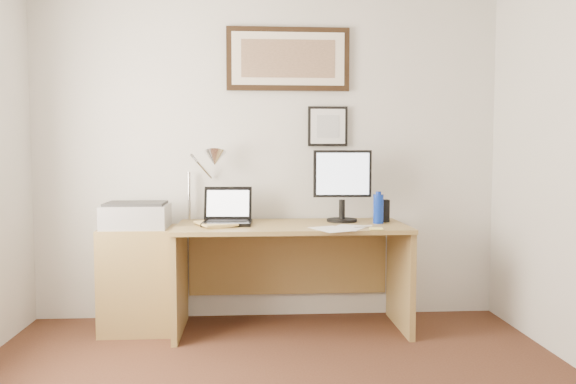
{
  "coord_description": "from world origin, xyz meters",
  "views": [
    {
      "loc": [
        -0.13,
        -2.26,
        1.25
      ],
      "look_at": [
        0.11,
        1.43,
        0.99
      ],
      "focal_mm": 35.0,
      "sensor_mm": 36.0,
      "label": 1
    }
  ],
  "objects": [
    {
      "name": "paper_sheet_b",
      "position": [
        0.51,
        1.42,
        0.75
      ],
      "size": [
        0.32,
        0.36,
        0.0
      ],
      "primitive_type": "cube",
      "rotation": [
        0.0,
        0.0,
        -0.52
      ],
      "color": "white",
      "rests_on": "desk"
    },
    {
      "name": "wall_back",
      "position": [
        0.0,
        2.0,
        1.25
      ],
      "size": [
        3.5,
        0.02,
        2.5
      ],
      "primitive_type": "cube",
      "color": "silver",
      "rests_on": "ground"
    },
    {
      "name": "sticky_pad",
      "position": [
        0.68,
        1.32,
        0.76
      ],
      "size": [
        0.09,
        0.09,
        0.01
      ],
      "primitive_type": "cube",
      "rotation": [
        0.0,
        0.0,
        -0.13
      ],
      "color": "#FFF078",
      "rests_on": "desk"
    },
    {
      "name": "picture_large",
      "position": [
        0.15,
        1.97,
        1.95
      ],
      "size": [
        0.92,
        0.04,
        0.47
      ],
      "color": "black",
      "rests_on": "wall_back"
    },
    {
      "name": "speaker",
      "position": [
        0.83,
        1.73,
        0.83
      ],
      "size": [
        0.07,
        0.07,
        0.16
      ],
      "primitive_type": "cube",
      "rotation": [
        0.0,
        0.0,
        0.04
      ],
      "color": "black",
      "rests_on": "desk"
    },
    {
      "name": "desk_lamp",
      "position": [
        -0.41,
        1.81,
        1.19
      ],
      "size": [
        0.29,
        0.27,
        0.53
      ],
      "color": "silver",
      "rests_on": "desk"
    },
    {
      "name": "bottle_cap",
      "position": [
        0.77,
        1.65,
        0.97
      ],
      "size": [
        0.04,
        0.04,
        0.02
      ],
      "primitive_type": "cylinder",
      "color": "#0B2997",
      "rests_on": "water_bottle"
    },
    {
      "name": "laptop",
      "position": [
        -0.3,
        1.68,
        0.81
      ],
      "size": [
        0.35,
        0.31,
        0.26
      ],
      "color": "black",
      "rests_on": "desk"
    },
    {
      "name": "desk",
      "position": [
        0.15,
        1.72,
        0.51
      ],
      "size": [
        1.6,
        0.7,
        0.75
      ],
      "color": "olive",
      "rests_on": "floor"
    },
    {
      "name": "paper_sheet_a",
      "position": [
        0.4,
        1.36,
        0.75
      ],
      "size": [
        0.3,
        0.34,
        0.0
      ],
      "primitive_type": "cube",
      "rotation": [
        0.0,
        0.0,
        0.41
      ],
      "color": "white",
      "rests_on": "desk"
    },
    {
      "name": "lcd_monitor",
      "position": [
        0.53,
        1.76,
        1.04
      ],
      "size": [
        0.42,
        0.22,
        0.52
      ],
      "color": "black",
      "rests_on": "desk"
    },
    {
      "name": "book",
      "position": [
        -0.48,
        1.55,
        0.76
      ],
      "size": [
        0.32,
        0.37,
        0.02
      ],
      "primitive_type": "imported",
      "rotation": [
        0.0,
        0.0,
        0.39
      ],
      "color": "tan",
      "rests_on": "desk"
    },
    {
      "name": "water_bottle",
      "position": [
        0.77,
        1.65,
        0.85
      ],
      "size": [
        0.07,
        0.07,
        0.21
      ],
      "primitive_type": "cylinder",
      "color": "#0B2997",
      "rests_on": "desk"
    },
    {
      "name": "side_cabinet",
      "position": [
        -0.92,
        1.68,
        0.36
      ],
      "size": [
        0.5,
        0.4,
        0.73
      ],
      "primitive_type": "cube",
      "color": "olive",
      "rests_on": "floor"
    },
    {
      "name": "printer",
      "position": [
        -0.93,
        1.67,
        0.82
      ],
      "size": [
        0.44,
        0.34,
        0.18
      ],
      "color": "#9F9FA2",
      "rests_on": "side_cabinet"
    },
    {
      "name": "picture_small",
      "position": [
        0.45,
        1.97,
        1.45
      ],
      "size": [
        0.3,
        0.03,
        0.3
      ],
      "color": "black",
      "rests_on": "wall_back"
    },
    {
      "name": "wall_front",
      "position": [
        0.0,
        -2.0,
        1.25
      ],
      "size": [
        3.5,
        0.02,
        2.5
      ],
      "primitive_type": "cube",
      "color": "silver",
      "rests_on": "ground"
    },
    {
      "name": "marker_pen",
      "position": [
        0.61,
        1.41,
        0.76
      ],
      "size": [
        0.14,
        0.06,
        0.02
      ],
      "primitive_type": "cylinder",
      "rotation": [
        0.0,
        1.57,
        0.35
      ],
      "color": "silver",
      "rests_on": "desk"
    }
  ]
}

